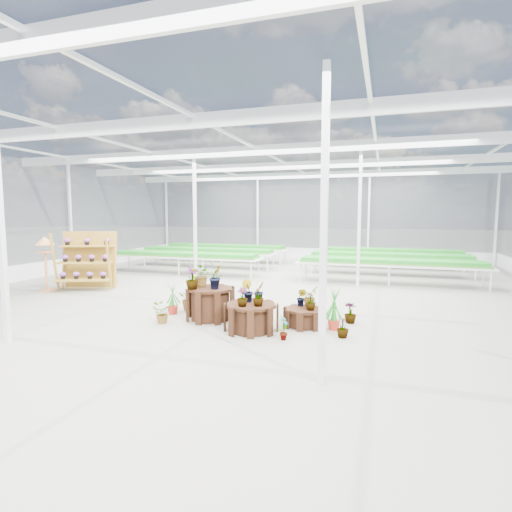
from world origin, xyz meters
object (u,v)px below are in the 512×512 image
(plinth_tall, at_px, (211,304))
(plinth_mid, at_px, (251,317))
(bird_table, at_px, (46,264))
(plinth_low, at_px, (305,317))
(shelf_rack, at_px, (86,261))

(plinth_tall, relative_size, plinth_mid, 1.00)
(plinth_mid, height_order, bird_table, bird_table)
(plinth_mid, distance_m, bird_table, 7.86)
(plinth_mid, distance_m, plinth_low, 1.22)
(plinth_low, xyz_separation_m, shelf_rack, (-7.61, 2.08, 0.74))
(plinth_tall, bearing_deg, plinth_low, 2.60)
(plinth_mid, xyz_separation_m, plinth_low, (1.00, 0.70, -0.09))
(plinth_tall, distance_m, bird_table, 6.55)
(plinth_tall, bearing_deg, shelf_rack, 158.06)
(plinth_mid, height_order, plinth_low, plinth_mid)
(plinth_low, xyz_separation_m, bird_table, (-8.55, 1.39, 0.68))
(plinth_low, bearing_deg, plinth_tall, -177.40)
(plinth_mid, bearing_deg, bird_table, 164.55)
(plinth_mid, relative_size, plinth_low, 1.24)
(shelf_rack, xyz_separation_m, bird_table, (-0.95, -0.69, -0.06))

